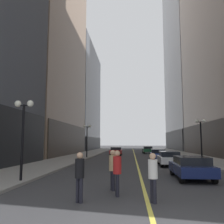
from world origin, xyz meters
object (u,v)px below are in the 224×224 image
Objects in this scene: street_lamp_right_mid at (201,131)px; pedestrian_in_red_jacket at (117,169)px; car_green at (148,149)px; pedestrian_in_black_coat at (80,173)px; pedestrian_in_white_shirt at (153,174)px; pedestrian_in_tan_trench at (113,167)px; car_white at (169,158)px; car_navy at (191,167)px; street_lamp_left_far at (87,134)px; car_red at (116,151)px; car_blue at (158,154)px; street_lamp_left_near at (23,122)px.

pedestrian_in_red_jacket is at bearing -116.93° from street_lamp_right_mid.
pedestrian_in_black_coat is (-5.02, -38.19, 0.34)m from car_green.
pedestrian_in_tan_trench is (-1.62, 2.15, 0.02)m from pedestrian_in_white_shirt.
pedestrian_in_tan_trench is at bearing -110.26° from car_white.
car_navy is at bearing 49.70° from pedestrian_in_red_jacket.
street_lamp_left_far is (-6.60, 23.01, 2.22)m from pedestrian_in_white_shirt.
street_lamp_left_far is 1.00× the size of street_lamp_right_mid.
pedestrian_in_black_coat is 18.41m from street_lamp_right_mid.
car_white is at bearing 69.74° from pedestrian_in_tan_trench.
pedestrian_in_red_jacket is (1.86, -29.93, 0.35)m from car_red.
car_green is at bearing 90.14° from car_blue.
pedestrian_in_white_shirt is at bearing -29.09° from street_lamp_left_near.
car_blue is at bearing 83.32° from pedestrian_in_white_shirt.
pedestrian_in_tan_trench reaches higher than pedestrian_in_white_shirt.
car_white is at bearing 47.33° from street_lamp_left_near.
car_red is at bearing 91.01° from pedestrian_in_black_coat.
street_lamp_left_near is at bearing 163.04° from pedestrian_in_tan_trench.
car_white is 0.98× the size of car_blue.
pedestrian_in_black_coat is at bearing -103.75° from car_blue.
pedestrian_in_black_coat is 1.73m from pedestrian_in_red_jacket.
pedestrian_in_black_coat is (0.55, -31.07, 0.33)m from car_red.
street_lamp_right_mid is (12.80, 12.18, 0.00)m from street_lamp_left_near.
street_lamp_right_mid is at bearing -58.05° from car_red.
pedestrian_in_tan_trench reaches higher than car_navy.
car_green is 37.24m from pedestrian_in_red_jacket.
street_lamp_left_near reaches higher than car_green.
pedestrian_in_red_jacket is 16.80m from street_lamp_right_mid.
car_white is 13.96m from pedestrian_in_white_shirt.
car_white is 1.00× the size of car_green.
car_white is 6.84m from car_blue.
car_blue is at bearing 79.13° from pedestrian_in_red_jacket.
pedestrian_in_black_coat is (-5.06, -20.68, 0.34)m from car_blue.
pedestrian_in_black_coat is at bearing -110.95° from car_white.
pedestrian_in_white_shirt reaches higher than car_blue.
car_green is 2.60× the size of pedestrian_in_white_shirt.
pedestrian_in_tan_trench is 0.41× the size of street_lamp_left_far.
car_green is at bearing 90.64° from car_navy.
car_red and car_green have the same top height.
street_lamp_right_mid is at bearing -80.20° from car_green.
pedestrian_in_white_shirt is 24.04m from street_lamp_left_far.
pedestrian_in_black_coat is at bearing -44.03° from street_lamp_left_near.
car_red is at bearing 121.95° from street_lamp_right_mid.
car_green is at bearing 90.66° from car_white.
car_navy is 0.99× the size of street_lamp_left_near.
pedestrian_in_white_shirt reaches higher than car_white.
street_lamp_left_near is 17.67m from street_lamp_right_mid.
car_navy is 0.99× the size of street_lamp_left_far.
car_green is 22.67m from street_lamp_right_mid.
street_lamp_left_far is at bearing 134.82° from car_white.
car_red is 1.04× the size of car_green.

